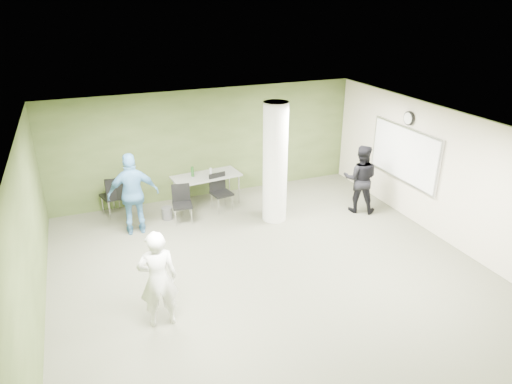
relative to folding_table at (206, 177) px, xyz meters
name	(u,v)px	position (x,y,z in m)	size (l,w,h in m)	color
floor	(269,270)	(0.26, -3.36, -0.74)	(8.00, 8.00, 0.00)	#505140
ceiling	(271,130)	(0.26, -3.36, 2.06)	(8.00, 8.00, 0.00)	white
wall_back	(208,144)	(0.26, 0.64, 0.66)	(8.00, 0.02, 2.80)	#3E4F25
wall_left	(28,246)	(-3.74, -3.36, 0.66)	(0.02, 8.00, 2.80)	#3E4F25
wall_right_cream	(443,175)	(4.26, -3.36, 0.66)	(0.02, 8.00, 2.80)	beige
column	(275,163)	(1.26, -1.36, 0.66)	(0.56, 0.56, 2.80)	silver
whiteboard	(404,154)	(4.18, -2.16, 0.76)	(0.05, 2.30, 1.30)	silver
wall_clock	(409,118)	(4.18, -2.16, 1.61)	(0.06, 0.32, 0.32)	black
folding_table	(206,177)	(0.00, 0.00, 0.00)	(1.74, 0.90, 1.04)	gray
wastebasket	(167,213)	(-1.11, -0.44, -0.60)	(0.25, 0.25, 0.29)	#4C4C4C
chair_back_left	(118,193)	(-2.13, 0.20, -0.17)	(0.62, 0.62, 0.99)	black
chair_back_right	(114,193)	(-2.21, 0.20, -0.16)	(0.62, 0.62, 1.00)	black
chair_table_left	(182,201)	(-0.78, -0.65, -0.23)	(0.49, 0.49, 0.88)	black
chair_table_right	(220,189)	(0.24, -0.37, -0.21)	(0.53, 0.53, 0.91)	black
woman_white	(158,279)	(-1.97, -4.13, 0.10)	(0.61, 0.40, 1.68)	silver
man_black	(360,179)	(3.35, -1.73, 0.10)	(0.82, 0.64, 1.68)	black
man_blue	(133,194)	(-1.87, -0.84, 0.19)	(1.09, 0.45, 1.86)	teal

